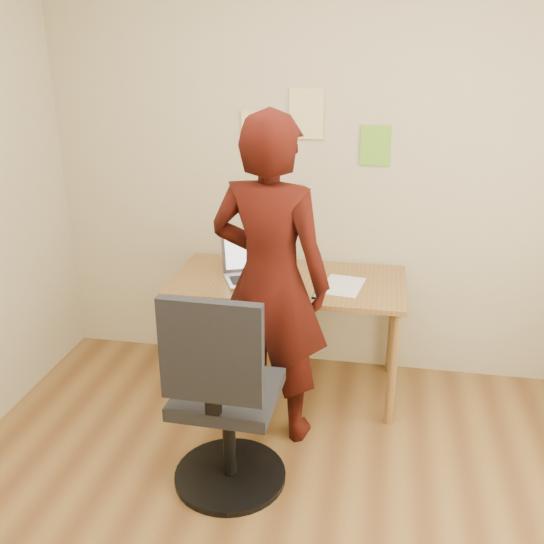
% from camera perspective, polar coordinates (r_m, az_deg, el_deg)
% --- Properties ---
extents(room, '(3.58, 3.58, 2.78)m').
position_cam_1_polar(room, '(2.16, -0.30, 0.59)').
color(room, brown).
rests_on(room, ground).
extents(desk, '(1.40, 0.70, 0.74)m').
position_cam_1_polar(desk, '(3.70, 1.50, -1.92)').
color(desk, olive).
rests_on(desk, ground).
extents(laptop, '(0.44, 0.42, 0.25)m').
position_cam_1_polar(laptop, '(3.68, -1.78, 0.26)').
color(laptop, '#ACACB3').
rests_on(laptop, desk).
extents(paper_sheet, '(0.27, 0.35, 0.00)m').
position_cam_1_polar(paper_sheet, '(3.60, 6.66, -1.27)').
color(paper_sheet, white).
rests_on(paper_sheet, desk).
extents(phone, '(0.08, 0.13, 0.01)m').
position_cam_1_polar(phone, '(3.45, 4.46, -2.12)').
color(phone, black).
rests_on(phone, desk).
extents(wall_note_left, '(0.21, 0.00, 0.30)m').
position_cam_1_polar(wall_note_left, '(3.84, -1.34, 12.73)').
color(wall_note_left, '#F6D893').
rests_on(wall_note_left, room).
extents(wall_note_mid, '(0.21, 0.00, 0.30)m').
position_cam_1_polar(wall_note_mid, '(3.77, 3.25, 14.63)').
color(wall_note_mid, '#F6D893').
rests_on(wall_note_mid, room).
extents(wall_note_right, '(0.18, 0.00, 0.24)m').
position_cam_1_polar(wall_note_right, '(3.77, 9.70, 11.65)').
color(wall_note_right, '#71BB2A').
rests_on(wall_note_right, room).
extents(office_chair, '(0.57, 0.57, 1.09)m').
position_cam_1_polar(office_chair, '(2.95, -4.55, -12.63)').
color(office_chair, black).
rests_on(office_chair, ground).
extents(person, '(0.73, 0.55, 1.80)m').
position_cam_1_polar(person, '(3.20, -0.19, -0.95)').
color(person, '#320B06').
rests_on(person, ground).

